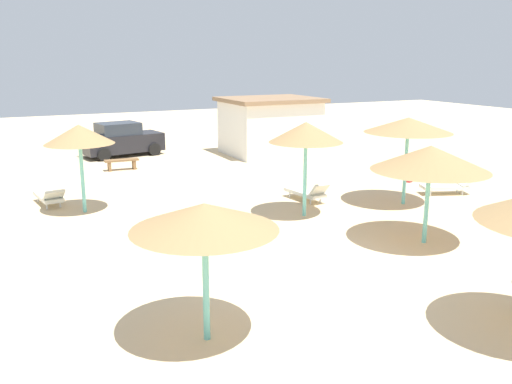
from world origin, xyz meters
name	(u,v)px	position (x,y,z in m)	size (l,w,h in m)	color
ground_plane	(310,266)	(0.00, 0.00, 0.00)	(80.00, 80.00, 0.00)	beige
parasol_0	(408,126)	(5.98, 3.59, 2.70)	(2.95, 2.95, 3.00)	#6BC6BC
parasol_1	(79,135)	(-4.14, 7.37, 2.56)	(2.21, 2.21, 2.88)	#6BC6BC
parasol_3	(306,133)	(2.13, 3.83, 2.68)	(2.33, 2.33, 3.01)	#6BC6BC
parasol_4	(430,158)	(3.74, 0.13, 2.35)	(3.13, 3.13, 2.69)	#6BC6BC
parasol_5	(204,217)	(-3.52, -2.20, 2.29)	(2.59, 2.59, 2.54)	#6BC6BC
lounger_0	(448,186)	(8.41, 3.96, 0.31)	(2.01, 1.31, 0.63)	silver
lounger_1	(49,196)	(-5.08, 8.76, 0.32)	(0.90, 1.96, 0.71)	silver
lounger_3	(307,192)	(3.18, 5.38, 0.32)	(0.86, 1.92, 0.79)	silver
bench_0	(122,162)	(-1.50, 13.74, 0.35)	(1.51, 0.46, 0.49)	brown
parked_car	(122,140)	(-0.65, 17.42, 0.82)	(4.23, 2.52, 1.72)	black
beach_cabana	(270,126)	(6.49, 14.66, 1.48)	(4.77, 4.10, 2.92)	white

